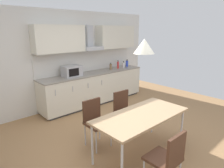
{
  "coord_description": "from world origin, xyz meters",
  "views": [
    {
      "loc": [
        -2.41,
        -2.39,
        2.1
      ],
      "look_at": [
        0.3,
        0.58,
        1.0
      ],
      "focal_mm": 32.0,
      "sensor_mm": 36.0,
      "label": 1
    }
  ],
  "objects": [
    {
      "name": "wall_back",
      "position": [
        0.0,
        2.46,
        1.3
      ],
      "size": [
        6.5,
        0.1,
        2.6
      ],
      "primitive_type": "cube",
      "color": "silver",
      "rests_on": "ground_plane"
    },
    {
      "name": "chair_far_left",
      "position": [
        -0.38,
        0.3,
        0.53
      ],
      "size": [
        0.41,
        0.41,
        0.87
      ],
      "color": "#4C2D1E",
      "rests_on": "ground_plane"
    },
    {
      "name": "ground_plane",
      "position": [
        0.0,
        0.0,
        -0.01
      ],
      "size": [
        8.13,
        7.23,
        0.02
      ],
      "primitive_type": "cube",
      "color": "#9E754C"
    },
    {
      "name": "microwave",
      "position": [
        0.25,
        2.09,
        1.05
      ],
      "size": [
        0.48,
        0.35,
        0.28
      ],
      "color": "#ADADB2",
      "rests_on": "kitchen_counter"
    },
    {
      "name": "kitchen_counter",
      "position": [
        0.99,
        2.1,
        0.46
      ],
      "size": [
        3.28,
        0.65,
        0.91
      ],
      "color": "#333333",
      "rests_on": "ground_plane"
    },
    {
      "name": "upper_wall_cabinets",
      "position": [
        0.99,
        2.24,
        1.87
      ],
      "size": [
        3.26,
        0.4,
        0.67
      ],
      "color": "silver"
    },
    {
      "name": "bottle_brown",
      "position": [
        1.65,
        2.12,
        1.0
      ],
      "size": [
        0.07,
        0.07,
        0.21
      ],
      "color": "brown",
      "rests_on": "kitchen_counter"
    },
    {
      "name": "bottle_red",
      "position": [
        1.93,
        2.09,
        1.02
      ],
      "size": [
        0.06,
        0.06,
        0.26
      ],
      "color": "red",
      "rests_on": "kitchen_counter"
    },
    {
      "name": "chair_far_right",
      "position": [
        0.38,
        0.3,
        0.53
      ],
      "size": [
        0.43,
        0.43,
        0.87
      ],
      "color": "#4C2D1E",
      "rests_on": "ground_plane"
    },
    {
      "name": "chair_near_left",
      "position": [
        -0.38,
        -1.24,
        0.53
      ],
      "size": [
        0.4,
        0.4,
        0.87
      ],
      "color": "#4C2D1E",
      "rests_on": "ground_plane"
    },
    {
      "name": "dining_table",
      "position": [
        -0.0,
        -0.47,
        0.7
      ],
      "size": [
        1.67,
        0.78,
        0.75
      ],
      "color": "tan",
      "rests_on": "ground_plane"
    },
    {
      "name": "bottle_white",
      "position": [
        2.12,
        2.04,
        1.0
      ],
      "size": [
        0.08,
        0.08,
        0.22
      ],
      "color": "white",
      "rests_on": "kitchen_counter"
    },
    {
      "name": "backsplash_tile",
      "position": [
        0.99,
        2.4,
        1.21
      ],
      "size": [
        3.26,
        0.02,
        0.59
      ],
      "primitive_type": "cube",
      "color": "silver",
      "rests_on": "kitchen_counter"
    },
    {
      "name": "pendant_lamp",
      "position": [
        -0.0,
        -0.47,
        1.86
      ],
      "size": [
        0.32,
        0.32,
        0.22
      ],
      "primitive_type": "cone",
      "color": "silver"
    },
    {
      "name": "bottle_blue",
      "position": [
        2.4,
        2.15,
        1.01
      ],
      "size": [
        0.08,
        0.08,
        0.23
      ],
      "color": "blue",
      "rests_on": "kitchen_counter"
    }
  ]
}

